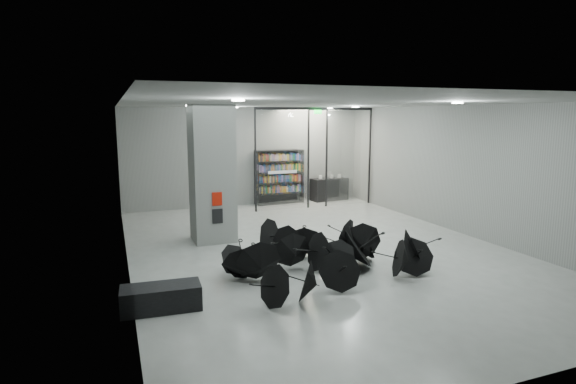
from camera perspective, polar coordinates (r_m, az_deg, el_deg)
name	(u,v)px	position (r m, az deg, el deg)	size (l,w,h in m)	color
room	(318,147)	(12.59, 3.73, 5.53)	(14.00, 14.02, 4.01)	gray
column	(212,174)	(13.80, -9.32, 2.24)	(1.20, 1.20, 4.00)	slate
fire_cabinet	(217,199)	(13.29, -8.71, -0.85)	(0.28, 0.04, 0.38)	#A50A07
info_panel	(218,216)	(13.39, -8.65, -2.95)	(0.30, 0.03, 0.42)	black
exit_sign	(318,112)	(18.38, 3.69, 9.79)	(0.30, 0.06, 0.15)	#0CE533
glass_partition	(315,154)	(18.62, 3.36, 4.74)	(5.06, 0.08, 4.00)	silver
bench	(161,298)	(9.43, -15.32, -12.42)	(1.49, 0.64, 0.48)	black
bookshelf	(279,177)	(19.48, -1.07, 1.87)	(2.06, 0.41, 2.27)	black
shop_counter	(329,189)	(20.44, 5.08, 0.36)	(1.63, 0.65, 0.98)	black
umbrella_cluster	(327,259)	(11.20, 4.79, -8.25)	(5.40, 4.52, 1.33)	black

